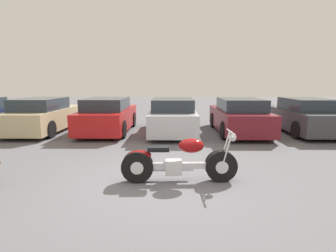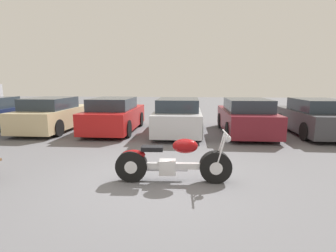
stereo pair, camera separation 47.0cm
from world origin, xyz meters
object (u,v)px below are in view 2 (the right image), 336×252
(parked_car_red, at_px, (115,115))
(parked_car_champagne, at_px, (53,115))
(parked_car_maroon, at_px, (246,117))
(parked_car_dark_grey, at_px, (314,118))
(parked_car_silver, at_px, (178,117))
(motorcycle, at_px, (172,162))

(parked_car_red, bearing_deg, parked_car_champagne, -179.46)
(parked_car_maroon, height_order, parked_car_dark_grey, same)
(parked_car_red, height_order, parked_car_dark_grey, same)
(parked_car_silver, relative_size, parked_car_maroon, 1.00)
(motorcycle, relative_size, parked_car_dark_grey, 0.58)
(motorcycle, relative_size, parked_car_champagne, 0.58)
(motorcycle, relative_size, parked_car_maroon, 0.58)
(parked_car_red, height_order, parked_car_silver, same)
(parked_car_maroon, distance_m, parked_car_dark_grey, 2.66)
(parked_car_champagne, height_order, parked_car_dark_grey, same)
(motorcycle, xyz_separation_m, parked_car_champagne, (-5.42, 5.39, 0.23))
(parked_car_champagne, distance_m, parked_car_red, 2.66)
(parked_car_maroon, bearing_deg, parked_car_red, 178.34)
(parked_car_champagne, bearing_deg, parked_car_dark_grey, 0.03)
(parked_car_red, distance_m, parked_car_dark_grey, 7.98)
(parked_car_maroon, bearing_deg, motorcycle, -115.88)
(parked_car_red, distance_m, parked_car_maroon, 5.32)
(parked_car_red, relative_size, parked_car_maroon, 1.00)
(motorcycle, xyz_separation_m, parked_car_dark_grey, (5.21, 5.40, 0.23))
(motorcycle, bearing_deg, parked_car_dark_grey, 46.01)
(motorcycle, height_order, parked_car_maroon, parked_car_maroon)
(parked_car_red, bearing_deg, motorcycle, -62.98)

